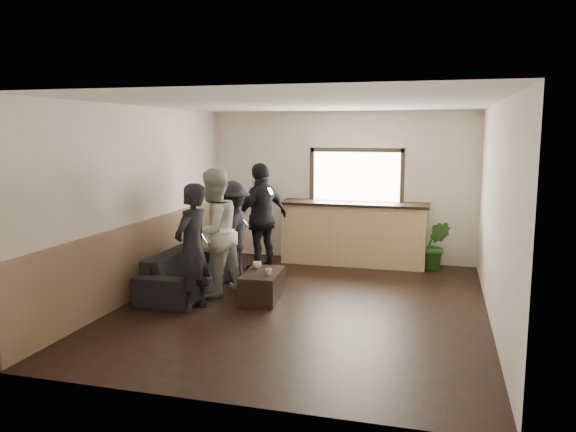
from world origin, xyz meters
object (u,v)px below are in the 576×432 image
(sofa, at_px, (190,271))
(person_a, at_px, (192,247))
(coffee_table, at_px, (262,286))
(person_c, at_px, (232,232))
(cup_b, at_px, (269,272))
(person_d, at_px, (262,218))
(bar_counter, at_px, (354,230))
(potted_plant, at_px, (435,245))
(cup_a, at_px, (257,265))
(person_b, at_px, (213,233))

(sofa, xyz_separation_m, person_a, (0.45, -0.87, 0.56))
(coffee_table, relative_size, person_c, 0.55)
(cup_b, height_order, person_a, person_a)
(person_d, bearing_deg, bar_counter, 154.66)
(sofa, height_order, person_c, person_c)
(potted_plant, bearing_deg, bar_counter, 178.21)
(coffee_table, relative_size, cup_a, 7.22)
(potted_plant, xyz_separation_m, person_a, (-3.17, -3.24, 0.43))
(cup_a, bearing_deg, person_d, 104.81)
(coffee_table, bearing_deg, cup_b, -41.64)
(person_b, bearing_deg, person_d, -164.73)
(coffee_table, bearing_deg, person_b, 178.66)
(bar_counter, relative_size, cup_a, 21.40)
(potted_plant, distance_m, person_a, 4.55)
(bar_counter, height_order, person_b, bar_counter)
(person_b, xyz_separation_m, person_c, (0.00, 0.78, -0.12))
(coffee_table, height_order, person_b, person_b)
(coffee_table, height_order, cup_a, cup_a)
(sofa, height_order, potted_plant, potted_plant)
(person_b, bearing_deg, potted_plant, 153.17)
(sofa, height_order, person_a, person_a)
(bar_counter, distance_m, person_c, 2.46)
(bar_counter, xyz_separation_m, cup_a, (-1.08, -2.37, -0.19))
(coffee_table, relative_size, person_b, 0.48)
(bar_counter, bearing_deg, cup_b, -106.65)
(person_d, bearing_deg, person_b, 19.89)
(cup_a, height_order, potted_plant, potted_plant)
(cup_b, bearing_deg, coffee_table, 138.36)
(sofa, relative_size, coffee_table, 2.33)
(sofa, xyz_separation_m, cup_b, (1.35, -0.27, 0.14))
(cup_b, distance_m, person_a, 1.16)
(coffee_table, distance_m, potted_plant, 3.49)
(coffee_table, bearing_deg, sofa, 173.09)
(person_b, height_order, person_d, person_d)
(sofa, bearing_deg, person_c, -35.46)
(bar_counter, distance_m, person_a, 3.71)
(person_d, bearing_deg, potted_plant, 137.91)
(sofa, relative_size, person_a, 1.22)
(cup_a, height_order, cup_b, cup_a)
(bar_counter, relative_size, person_a, 1.55)
(bar_counter, bearing_deg, cup_a, -114.53)
(person_a, distance_m, person_b, 0.74)
(bar_counter, height_order, cup_a, bar_counter)
(person_b, bearing_deg, bar_counter, 171.17)
(sofa, distance_m, potted_plant, 4.33)
(cup_a, distance_m, person_a, 1.18)
(cup_a, relative_size, cup_b, 1.34)
(sofa, relative_size, cup_a, 16.82)
(bar_counter, distance_m, cup_a, 2.61)
(cup_a, bearing_deg, cup_b, -48.57)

